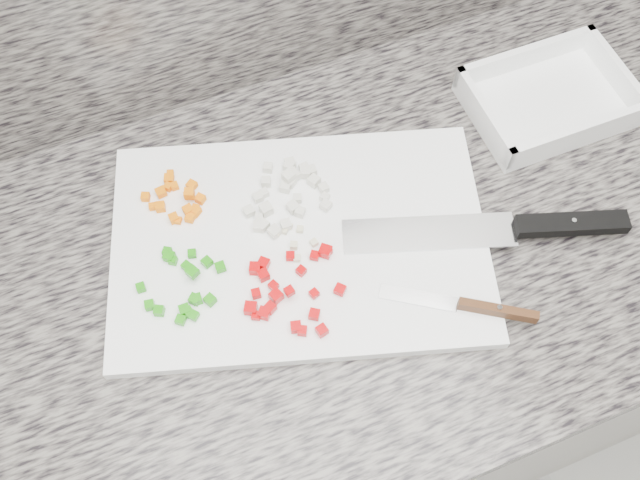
# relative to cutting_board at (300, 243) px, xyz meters

# --- Properties ---
(cabinet) EXTENTS (3.92, 0.62, 0.86)m
(cabinet) POSITION_rel_cutting_board_xyz_m (0.02, -0.02, -0.48)
(cabinet) COLOR silver
(cabinet) RESTS_ON ground
(countertop) EXTENTS (3.96, 0.64, 0.04)m
(countertop) POSITION_rel_cutting_board_xyz_m (0.02, -0.02, -0.03)
(countertop) COLOR #67625B
(countertop) RESTS_ON cabinet
(cutting_board) EXTENTS (0.55, 0.44, 0.02)m
(cutting_board) POSITION_rel_cutting_board_xyz_m (0.00, 0.00, 0.00)
(cutting_board) COLOR white
(cutting_board) RESTS_ON countertop
(carrot_pile) EXTENTS (0.08, 0.09, 0.02)m
(carrot_pile) POSITION_rel_cutting_board_xyz_m (-0.12, 0.11, 0.01)
(carrot_pile) COLOR orange
(carrot_pile) RESTS_ON cutting_board
(onion_pile) EXTENTS (0.12, 0.11, 0.02)m
(onion_pile) POSITION_rel_cutting_board_xyz_m (0.01, 0.07, 0.01)
(onion_pile) COLOR silver
(onion_pile) RESTS_ON cutting_board
(green_pepper_pile) EXTENTS (0.11, 0.11, 0.02)m
(green_pepper_pile) POSITION_rel_cutting_board_xyz_m (-0.15, -0.01, 0.01)
(green_pepper_pile) COLOR #1E8D0C
(green_pepper_pile) RESTS_ON cutting_board
(red_pepper_pile) EXTENTS (0.13, 0.12, 0.02)m
(red_pepper_pile) POSITION_rel_cutting_board_xyz_m (-0.04, -0.06, 0.01)
(red_pepper_pile) COLOR #BE0205
(red_pepper_pile) RESTS_ON cutting_board
(garlic_pile) EXTENTS (0.05, 0.06, 0.01)m
(garlic_pile) POSITION_rel_cutting_board_xyz_m (-0.01, -0.00, 0.01)
(garlic_pile) COLOR beige
(garlic_pile) RESTS_ON cutting_board
(chef_knife) EXTENTS (0.35, 0.15, 0.02)m
(chef_knife) POSITION_rel_cutting_board_xyz_m (0.27, -0.09, 0.01)
(chef_knife) COLOR silver
(chef_knife) RESTS_ON cutting_board
(paring_knife) EXTENTS (0.17, 0.12, 0.02)m
(paring_knife) POSITION_rel_cutting_board_xyz_m (0.16, -0.17, 0.01)
(paring_knife) COLOR silver
(paring_knife) RESTS_ON cutting_board
(tray) EXTENTS (0.22, 0.16, 0.05)m
(tray) POSITION_rel_cutting_board_xyz_m (0.41, 0.08, 0.01)
(tray) COLOR white
(tray) RESTS_ON countertop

